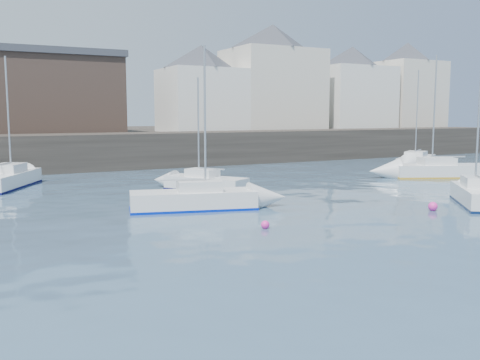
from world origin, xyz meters
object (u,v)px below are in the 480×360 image
sailboat_d (440,170)px  buoy_far (234,192)px  sailboat_g (416,160)px  buoy_near (265,229)px  sailboat_c (477,195)px  buoy_mid (433,211)px  sailboat_b (194,199)px  sailboat_f (205,183)px  sailboat_h (7,179)px

sailboat_d → buoy_far: sailboat_d is taller
sailboat_d → sailboat_g: size_ratio=1.05×
sailboat_g → buoy_near: 30.50m
sailboat_c → buoy_mid: 3.25m
sailboat_b → sailboat_f: (3.15, 5.66, -0.03)m
sailboat_b → sailboat_f: size_ratio=1.16×
sailboat_h → sailboat_f: bearing=-34.0°
sailboat_b → buoy_mid: 11.63m
sailboat_g → sailboat_h: (-33.87, 1.70, 0.06)m
sailboat_b → buoy_near: sailboat_b is taller
sailboat_c → buoy_mid: sailboat_c is taller
sailboat_g → buoy_mid: (-16.33, -16.83, -0.48)m
sailboat_g → sailboat_b: bearing=-157.2°
sailboat_h → sailboat_g: bearing=-2.9°
sailboat_b → buoy_near: 5.54m
sailboat_b → sailboat_g: 28.68m
sailboat_c → sailboat_g: sailboat_g is taller
sailboat_g → sailboat_d: bearing=-125.2°
sailboat_b → sailboat_d: size_ratio=0.89×
buoy_near → buoy_mid: size_ratio=0.78×
sailboat_d → buoy_mid: sailboat_d is taller
sailboat_b → sailboat_h: bearing=120.1°
sailboat_b → sailboat_g: size_ratio=0.93×
sailboat_b → sailboat_c: size_ratio=1.15×
sailboat_c → buoy_far: bearing=131.1°
sailboat_b → buoy_far: (4.50, 4.46, -0.52)m
sailboat_b → sailboat_g: bearing=22.8°
sailboat_g → buoy_near: sailboat_g is taller
sailboat_d → buoy_far: bearing=177.9°
sailboat_d → sailboat_h: size_ratio=1.07×
buoy_far → sailboat_g: bearing=16.9°
sailboat_d → buoy_near: (-20.48, -9.30, -0.54)m
sailboat_c → sailboat_f: bearing=131.9°
sailboat_b → buoy_mid: sailboat_b is taller
sailboat_h → sailboat_c: bearing=-41.7°
sailboat_b → sailboat_d: (21.32, 3.85, 0.02)m
sailboat_g → buoy_near: bearing=-147.1°
buoy_near → sailboat_f: bearing=78.2°
buoy_far → sailboat_d: bearing=-2.1°
sailboat_c → sailboat_h: size_ratio=0.83×
sailboat_b → buoy_near: size_ratio=22.62×
sailboat_f → sailboat_g: (23.29, 5.45, 0.00)m
sailboat_g → sailboat_h: bearing=177.1°
buoy_mid → sailboat_c: bearing=1.2°
sailboat_f → buoy_mid: bearing=-58.6°
buoy_near → sailboat_d: bearing=24.4°
sailboat_d → sailboat_f: size_ratio=1.30×
sailboat_f → sailboat_g: bearing=13.2°
buoy_near → buoy_far: (3.66, 9.91, 0.00)m
sailboat_d → buoy_near: bearing=-155.6°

